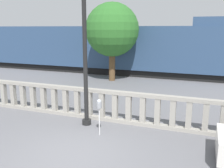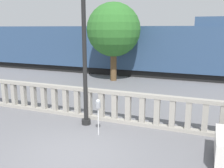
{
  "view_description": "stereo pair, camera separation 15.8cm",
  "coord_description": "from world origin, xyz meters",
  "px_view_note": "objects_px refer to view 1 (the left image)",
  "views": [
    {
      "loc": [
        3.51,
        -5.84,
        3.67
      ],
      "look_at": [
        -0.23,
        4.0,
        1.3
      ],
      "focal_mm": 40.0,
      "sensor_mm": 36.0,
      "label": 1
    },
    {
      "loc": [
        3.65,
        -5.78,
        3.67
      ],
      "look_at": [
        -0.23,
        4.0,
        1.3
      ],
      "focal_mm": 40.0,
      "sensor_mm": 36.0,
      "label": 2
    }
  ],
  "objects_px": {
    "parking_meter": "(99,106)",
    "train_near": "(101,49)",
    "tree_left": "(112,30)",
    "lamppost": "(85,31)"
  },
  "relations": [
    {
      "from": "tree_left",
      "to": "parking_meter",
      "type": "bearing_deg",
      "value": -71.92
    },
    {
      "from": "lamppost",
      "to": "tree_left",
      "type": "distance_m",
      "value": 8.4
    },
    {
      "from": "parking_meter",
      "to": "train_near",
      "type": "relative_size",
      "value": 0.06
    },
    {
      "from": "parking_meter",
      "to": "train_near",
      "type": "xyz_separation_m",
      "value": [
        -4.95,
        11.72,
        0.95
      ]
    },
    {
      "from": "lamppost",
      "to": "parking_meter",
      "type": "relative_size",
      "value": 4.97
    },
    {
      "from": "train_near",
      "to": "tree_left",
      "type": "height_order",
      "value": "tree_left"
    },
    {
      "from": "parking_meter",
      "to": "tree_left",
      "type": "distance_m",
      "value": 9.67
    },
    {
      "from": "tree_left",
      "to": "lamppost",
      "type": "bearing_deg",
      "value": -75.98
    },
    {
      "from": "parking_meter",
      "to": "train_near",
      "type": "bearing_deg",
      "value": 112.89
    },
    {
      "from": "train_near",
      "to": "tree_left",
      "type": "xyz_separation_m",
      "value": [
        2.05,
        -2.83,
        1.54
      ]
    }
  ]
}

